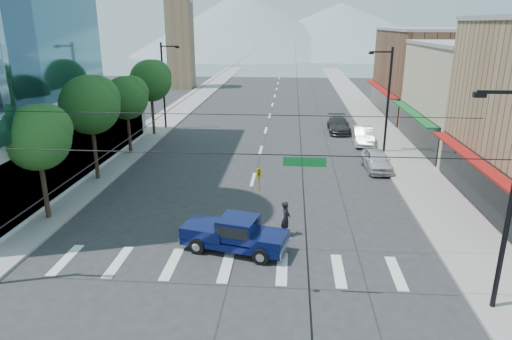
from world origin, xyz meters
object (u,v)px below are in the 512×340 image
object	(u,v)px
pedestrian	(286,219)
parked_car_far	(339,125)
pickup_truck	(234,233)
parked_car_mid	(363,136)
parked_car_near	(377,160)

from	to	relation	value
pedestrian	parked_car_far	distance (m)	25.39
pickup_truck	parked_car_mid	bearing A→B (deg)	80.68
pickup_truck	parked_car_near	bearing A→B (deg)	70.09
pedestrian	parked_car_mid	distance (m)	21.18
pickup_truck	parked_car_mid	distance (m)	23.85
parked_car_far	pedestrian	bearing A→B (deg)	-101.68
pickup_truck	parked_car_far	size ratio (longest dim) A/B	1.06
pedestrian	parked_car_mid	world-z (taller)	pedestrian
parked_car_near	parked_car_far	size ratio (longest dim) A/B	0.86
parked_car_far	parked_car_mid	bearing A→B (deg)	-69.73
pickup_truck	parked_car_far	xyz separation A→B (m)	(7.61, 26.77, -0.17)
parked_car_near	parked_car_mid	world-z (taller)	parked_car_mid
parked_car_mid	parked_car_far	distance (m)	5.17
pedestrian	parked_car_far	world-z (taller)	pedestrian
parked_car_near	parked_car_far	bearing A→B (deg)	94.88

